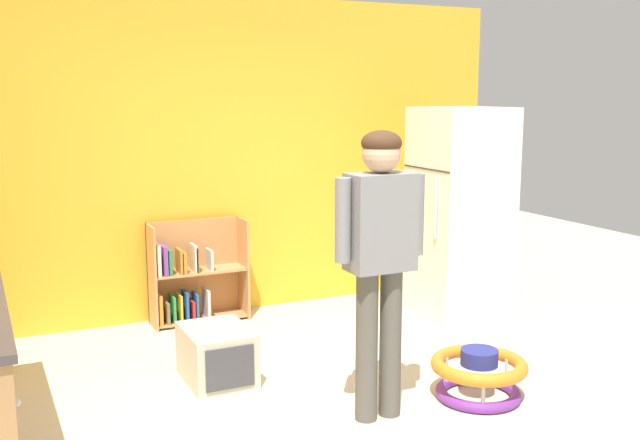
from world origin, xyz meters
TOP-DOWN VIEW (x-y plane):
  - ground_plane at (0.00, 0.00)m, footprint 12.00×12.00m
  - back_wall at (0.00, 2.33)m, footprint 5.20×0.06m
  - refrigerator at (1.75, 1.37)m, footprint 0.73×0.68m
  - bookshelf at (-0.39, 2.14)m, footprint 0.80×0.28m
  - standing_person at (0.09, -0.14)m, footprint 0.57×0.23m
  - baby_walker at (0.80, -0.18)m, footprint 0.60×0.60m
  - pet_carrier at (-0.60, 0.81)m, footprint 0.42×0.55m

SIDE VIEW (x-z plane):
  - ground_plane at x=0.00m, z-range 0.00..0.00m
  - baby_walker at x=0.80m, z-range 0.00..0.32m
  - pet_carrier at x=-0.60m, z-range 0.00..0.36m
  - bookshelf at x=-0.39m, z-range -0.05..0.80m
  - refrigerator at x=1.75m, z-range 0.00..1.78m
  - standing_person at x=0.09m, z-range 0.19..1.89m
  - back_wall at x=0.00m, z-range 0.00..2.70m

